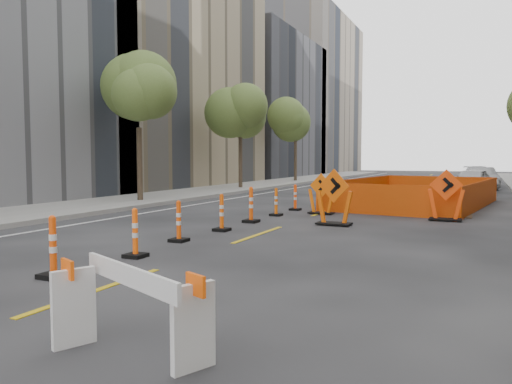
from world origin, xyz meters
The scene contains 22 objects.
ground_plane centered at (0.00, 0.00, 0.00)m, with size 140.00×140.00×0.00m, color black.
sidewalk_left centered at (-9.00, 12.00, 0.07)m, with size 4.00×90.00×0.15m, color gray.
bld_left_d centered at (-17.00, 39.20, 7.00)m, with size 12.00×16.00×14.00m, color #4C4C51.
bld_left_e centered at (-17.00, 55.60, 10.00)m, with size 12.00×20.00×20.00m, color gray.
tree_l_b centered at (-8.40, 10.00, 4.53)m, with size 2.80×2.80×5.95m.
tree_l_c centered at (-8.40, 20.00, 4.53)m, with size 2.80×2.80×5.95m.
tree_l_d centered at (-8.40, 30.00, 4.53)m, with size 2.80×2.80×5.95m.
channelizer_2 centered at (-1.21, -1.70, 0.53)m, with size 0.42×0.42×1.06m, color #E94509, non-canonical shape.
channelizer_3 centered at (-1.05, 0.25, 0.50)m, with size 0.39×0.39×1.00m, color #FF540A, non-canonical shape.
channelizer_4 centered at (-1.29, 2.20, 0.50)m, with size 0.39×0.39×0.99m, color #E64909, non-canonical shape.
channelizer_5 centered at (-1.18, 4.15, 0.51)m, with size 0.40×0.40×1.02m, color #DD4D09, non-canonical shape.
channelizer_6 centered at (-1.20, 6.10, 0.56)m, with size 0.44×0.44×1.11m, color #E54809, non-canonical shape.
channelizer_7 centered at (-1.16, 8.05, 0.49)m, with size 0.38×0.38×0.97m, color #DE5709, non-canonical shape.
channelizer_8 centered at (-1.17, 10.00, 0.49)m, with size 0.39×0.39×0.99m, color #F5440A, non-canonical shape.
chevron_sign_left centered at (0.10, 9.19, 0.73)m, with size 0.97×0.58×1.45m, color #E85C09, non-canonical shape.
chevron_sign_center centered at (1.30, 6.56, 0.84)m, with size 1.12×0.67×1.68m, color #D85109, non-canonical shape.
chevron_sign_right centered at (4.25, 9.00, 0.82)m, with size 1.09×0.66×1.64m, color #FF430A, non-canonical shape.
safety_fence centered at (2.77, 13.99, 0.54)m, with size 5.07×8.63×1.08m, color #FD4F0D, non-canonical shape.
barricade_board centered at (2.08, -3.84, 0.47)m, with size 1.85×0.56×0.94m, color white, non-canonical shape.
parked_car_near centered at (4.79, 22.39, 0.71)m, with size 1.67×4.16×1.42m, color #B5B5B7.
parked_car_mid centered at (5.24, 27.17, 0.69)m, with size 1.45×4.17×1.37m, color #A0A1A5.
parked_car_far centered at (5.00, 32.18, 0.68)m, with size 1.90×4.67×1.35m, color black.
Camera 1 is at (5.26, -7.78, 2.02)m, focal length 35.00 mm.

